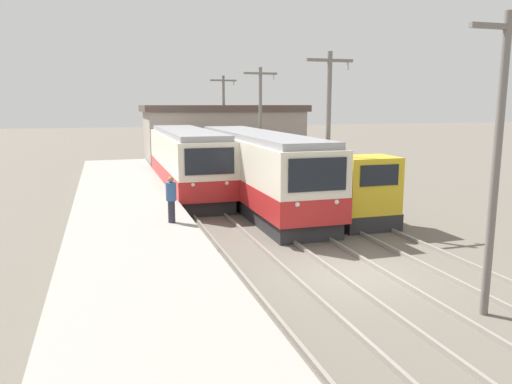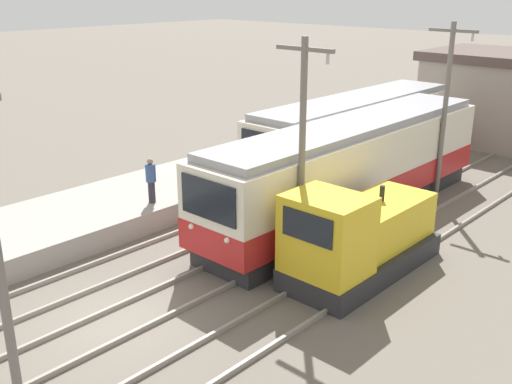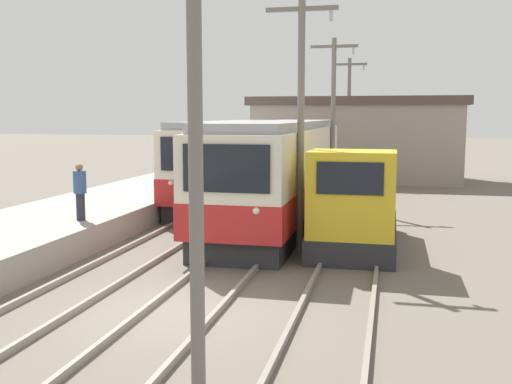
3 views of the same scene
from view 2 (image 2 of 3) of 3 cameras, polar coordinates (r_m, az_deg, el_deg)
ground_plane at (r=16.87m, az=-12.90°, el=-11.73°), size 200.00×200.00×0.00m
platform_left at (r=21.68m, az=-22.53°, el=-4.36°), size 4.50×54.00×0.81m
track_left at (r=18.81m, az=-17.51°, el=-8.50°), size 1.54×60.00×0.14m
track_center at (r=16.69m, az=-12.52°, el=-11.79°), size 1.54×60.00×0.14m
track_right at (r=14.67m, az=-5.44°, el=-16.15°), size 1.54×60.00×0.14m
commuter_train_left at (r=28.11m, az=9.43°, el=4.93°), size 2.84×12.85×3.68m
commuter_train_center at (r=23.06m, az=9.11°, el=1.81°), size 2.84×14.96×3.72m
shunting_locomotive at (r=18.51m, az=9.68°, el=-4.40°), size 2.40×5.75×3.00m
catenary_mast_mid at (r=17.70m, az=4.43°, el=4.00°), size 2.00×0.20×7.17m
catenary_mast_far at (r=25.41m, az=17.60°, el=7.85°), size 2.00×0.20×7.17m
person_on_platform at (r=22.39m, az=-9.97°, el=1.26°), size 0.38×0.38×1.71m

